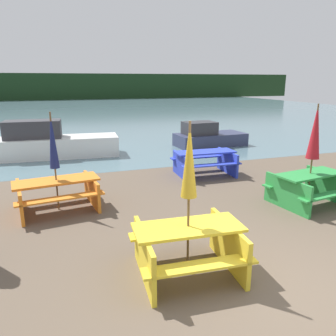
{
  "coord_description": "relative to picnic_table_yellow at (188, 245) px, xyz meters",
  "views": [
    {
      "loc": [
        -2.83,
        -3.21,
        2.93
      ],
      "look_at": [
        -0.32,
        4.13,
        0.85
      ],
      "focal_mm": 35.0,
      "sensor_mm": 36.0,
      "label": 1
    }
  ],
  "objects": [
    {
      "name": "far_treeline",
      "position": [
        1.06,
        51.23,
        1.53
      ],
      "size": [
        80.0,
        1.6,
        4.0
      ],
      "color": "#193319",
      "rests_on": "water"
    },
    {
      "name": "picnic_table_yellow",
      "position": [
        0.0,
        0.0,
        0.0
      ],
      "size": [
        1.74,
        1.49,
        0.79
      ],
      "rotation": [
        0.0,
        0.0,
        -0.07
      ],
      "color": "yellow",
      "rests_on": "ground_plane"
    },
    {
      "name": "umbrella_navy",
      "position": [
        -1.87,
        3.4,
        1.14
      ],
      "size": [
        0.22,
        0.22,
        2.27
      ],
      "color": "brown",
      "rests_on": "ground_plane"
    },
    {
      "name": "boat",
      "position": [
        4.79,
        9.29,
        -0.06
      ],
      "size": [
        3.28,
        1.62,
        1.13
      ],
      "rotation": [
        0.0,
        0.0,
        0.06
      ],
      "color": "#333856",
      "rests_on": "water"
    },
    {
      "name": "umbrella_crimson",
      "position": [
        3.9,
        1.8,
        1.3
      ],
      "size": [
        0.3,
        0.3,
        2.42
      ],
      "color": "brown",
      "rests_on": "ground_plane"
    },
    {
      "name": "ground_plane",
      "position": [
        1.06,
        -1.01,
        -0.47
      ],
      "size": [
        60.0,
        60.0,
        0.0
      ],
      "primitive_type": "plane",
      "color": "brown"
    },
    {
      "name": "picnic_table_blue",
      "position": [
        2.6,
        4.95,
        0.0
      ],
      "size": [
        1.93,
        1.44,
        0.77
      ],
      "rotation": [
        0.0,
        0.0,
        -0.03
      ],
      "color": "blue",
      "rests_on": "ground_plane"
    },
    {
      "name": "umbrella_gold",
      "position": [
        -0.0,
        0.0,
        1.32
      ],
      "size": [
        0.24,
        0.24,
        2.38
      ],
      "color": "brown",
      "rests_on": "ground_plane"
    },
    {
      "name": "water",
      "position": [
        1.06,
        31.23,
        -0.47
      ],
      "size": [
        60.0,
        50.0,
        0.0
      ],
      "color": "slate",
      "rests_on": "ground_plane"
    },
    {
      "name": "boat_second",
      "position": [
        -1.96,
        9.21,
        0.07
      ],
      "size": [
        4.76,
        1.73,
        1.46
      ],
      "rotation": [
        0.0,
        0.0,
        -0.07
      ],
      "color": "silver",
      "rests_on": "water"
    },
    {
      "name": "picnic_table_orange",
      "position": [
        -1.87,
        3.4,
        -0.02
      ],
      "size": [
        2.04,
        1.61,
        0.73
      ],
      "rotation": [
        0.0,
        0.0,
        0.13
      ],
      "color": "orange",
      "rests_on": "ground_plane"
    },
    {
      "name": "picnic_table_green",
      "position": [
        3.9,
        1.8,
        -0.01
      ],
      "size": [
        1.88,
        1.6,
        0.78
      ],
      "rotation": [
        0.0,
        0.0,
        0.14
      ],
      "color": "green",
      "rests_on": "ground_plane"
    }
  ]
}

